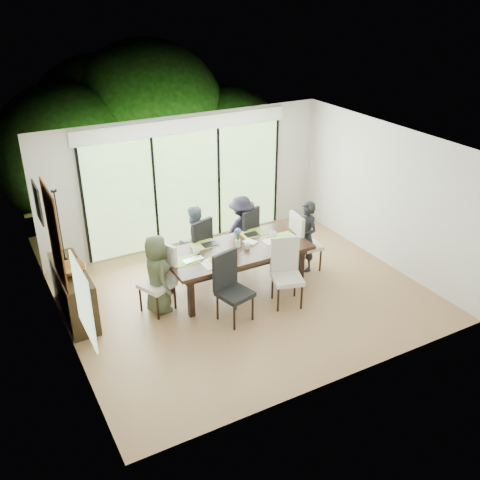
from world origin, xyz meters
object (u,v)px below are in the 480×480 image
chair_far_left (194,245)px  laptop (195,261)px  chair_left_end (156,280)px  person_far_right (242,230)px  chair_far_right (241,234)px  cup_b (247,246)px  table_top (237,250)px  chair_right_end (307,241)px  person_right_end (306,236)px  cup_c (273,234)px  chair_near_right (288,274)px  vase (238,243)px  cup_a (196,251)px  sideboard (74,292)px  person_far_left (194,241)px  person_left_end (157,274)px  chair_near_left (235,289)px  bowl (71,269)px

chair_far_left → laptop: size_ratio=3.33×
chair_left_end → person_far_right: size_ratio=0.85×
chair_far_right → cup_b: (-0.40, -0.95, 0.26)m
table_top → chair_left_end: bearing=180.0°
chair_right_end → table_top: bearing=96.0°
person_right_end → cup_c: person_right_end is taller
chair_near_right → vase: chair_near_right is taller
chair_left_end → cup_a: size_ratio=8.87×
chair_far_right → person_far_right: 0.10m
chair_near_right → vase: bearing=134.0°
sideboard → chair_left_end: bearing=-22.2°
chair_far_left → person_far_left: (0.00, -0.02, 0.10)m
cup_c → sideboard: (-3.55, 0.41, -0.42)m
person_left_end → laptop: size_ratio=3.91×
person_far_right → chair_near_left: bearing=57.6°
chair_near_left → person_far_right: 2.00m
table_top → bowl: 2.78m
sideboard → bowl: bearing=-90.0°
person_left_end → chair_left_end: bearing=90.8°
person_right_end → sideboard: 4.27m
chair_near_right → bowl: size_ratio=2.56×
cup_b → person_left_end: bearing=176.5°
sideboard → person_far_right: bearing=5.6°
chair_far_left → bowl: (-2.30, -0.44, 0.33)m
chair_near_right → bowl: 3.51m
sideboard → bowl: bowl is taller
chair_far_right → cup_b: bearing=42.2°
person_left_end → person_right_end: same height
chair_near_left → person_far_left: bearing=73.6°
person_left_end → person_far_left: 1.32m
table_top → chair_far_left: size_ratio=2.18×
laptop → sideboard: (-1.90, 0.61, -0.38)m
person_far_left → cup_b: person_far_left is taller
person_far_right → sideboard: (-3.30, -0.32, -0.25)m
person_left_end → cup_b: size_ratio=12.90×
person_far_right → bowl: size_ratio=3.00×
chair_far_left → table_top: bearing=97.2°
chair_right_end → vase: bearing=94.0°
chair_near_right → cup_c: 1.05m
cup_c → bowl: 3.56m
chair_near_right → laptop: 1.57m
chair_far_right → person_far_left: 1.01m
person_left_end → vase: size_ratio=10.75×
table_top → chair_left_end: size_ratio=2.18×
chair_far_right → chair_left_end: bearing=-2.5°
chair_far_left → laptop: chair_far_left is taller
vase → sideboard: vase is taller
chair_left_end → vase: chair_left_end is taller
chair_right_end → chair_near_left: same height
chair_near_left → laptop: 0.88m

